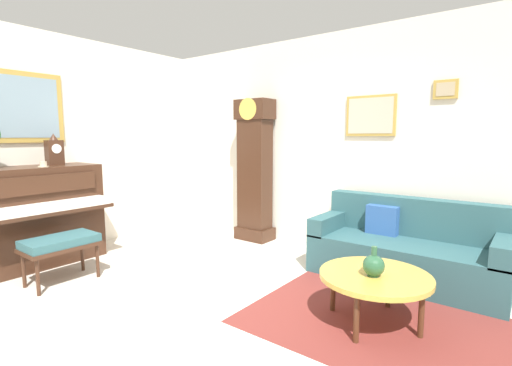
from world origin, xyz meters
TOP-DOWN VIEW (x-y plane):
  - ground_plane at (0.00, 0.00)m, footprint 6.40×6.00m
  - wall_left at (-2.60, -0.01)m, footprint 0.13×4.90m
  - wall_back at (0.01, 2.40)m, footprint 5.30×0.13m
  - area_rug at (1.47, 0.78)m, footprint 2.10×1.50m
  - piano at (-2.23, -0.28)m, footprint 0.87×1.44m
  - piano_bench at (-1.46, -0.35)m, footprint 0.42×0.70m
  - grandfather_clock at (-0.86, 2.15)m, footprint 0.52×0.34m
  - couch at (1.35, 1.92)m, footprint 1.90×0.80m
  - coffee_table at (1.42, 0.77)m, footprint 0.88×0.88m
  - mantel_clock at (-2.23, 0.00)m, footprint 0.13×0.18m
  - teacup at (-2.10, -0.19)m, footprint 0.12×0.12m
  - green_jug at (1.42, 0.72)m, footprint 0.17×0.17m

SIDE VIEW (x-z plane):
  - ground_plane at x=0.00m, z-range -0.10..0.00m
  - area_rug at x=1.47m, z-range 0.00..0.01m
  - couch at x=1.35m, z-range -0.11..0.73m
  - coffee_table at x=1.42m, z-range 0.18..0.59m
  - piano_bench at x=-1.46m, z-range 0.17..0.65m
  - green_jug at x=1.42m, z-range 0.38..0.62m
  - piano at x=-2.23m, z-range 0.01..1.17m
  - grandfather_clock at x=-0.86m, z-range -0.05..1.98m
  - teacup at x=-2.10m, z-range 1.15..1.21m
  - mantel_clock at x=-2.23m, z-range 1.14..1.52m
  - wall_back at x=0.01m, z-range 0.00..2.80m
  - wall_left at x=-2.60m, z-range 0.01..2.81m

